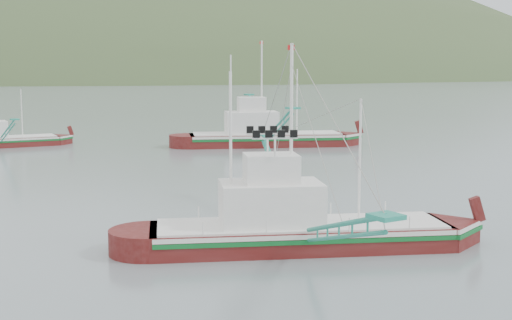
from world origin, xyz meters
TOP-DOWN VIEW (x-y plane):
  - ground at (0.00, 0.00)m, footprint 1200.00×1200.00m
  - main_boat at (-2.06, -1.12)m, footprint 14.16×23.87m
  - bg_boat_right at (19.38, 35.87)m, footprint 16.62×28.02m
  - headland_right at (240.00, 430.00)m, footprint 684.00×432.00m

SIDE VIEW (x-z plane):
  - ground at x=0.00m, z-range 0.00..0.00m
  - headland_right at x=240.00m, z-range -153.00..153.00m
  - main_boat at x=-2.06m, z-range -2.99..7.17m
  - bg_boat_right at x=19.38m, z-range -3.54..8.36m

